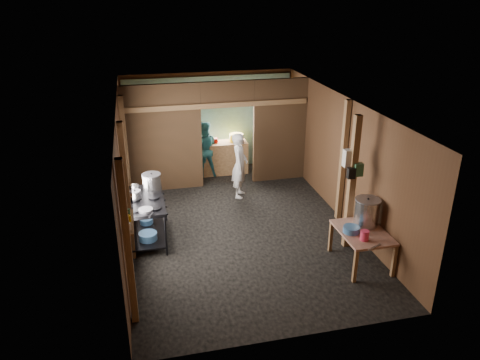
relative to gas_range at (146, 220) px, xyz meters
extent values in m
cube|color=black|center=(1.88, 0.21, -0.44)|extent=(4.50, 7.00, 0.00)
cube|color=#43403C|center=(1.88, 0.21, 2.16)|extent=(4.50, 7.00, 0.00)
cube|color=#492D1A|center=(1.88, 3.71, 0.86)|extent=(4.50, 0.00, 2.60)
cube|color=#492D1A|center=(1.88, -3.29, 0.86)|extent=(4.50, 0.00, 2.60)
cube|color=#492D1A|center=(-0.37, 0.21, 0.86)|extent=(0.00, 7.00, 2.60)
cube|color=#492D1A|center=(4.13, 0.21, 0.86)|extent=(0.00, 7.00, 2.60)
cube|color=brown|center=(0.55, 2.41, 0.86)|extent=(1.85, 0.10, 2.60)
cube|color=brown|center=(3.46, 2.41, 0.86)|extent=(1.35, 0.10, 2.60)
cube|color=brown|center=(2.13, 2.41, 1.86)|extent=(1.30, 0.10, 0.60)
cube|color=#88C5C4|center=(1.88, 3.65, 0.81)|extent=(4.40, 0.06, 2.50)
cube|color=#A2774A|center=(2.18, 3.16, -0.02)|extent=(1.20, 0.50, 0.85)
cylinder|color=silver|center=(2.13, 3.61, 1.46)|extent=(0.20, 0.03, 0.20)
cube|color=#A2774A|center=(-0.30, -2.39, 0.86)|extent=(0.10, 0.12, 2.60)
cube|color=#A2774A|center=(-0.30, -0.59, 0.86)|extent=(0.10, 0.12, 2.60)
cube|color=#A2774A|center=(-0.30, 1.41, 0.86)|extent=(0.10, 0.12, 2.60)
cube|color=#A2774A|center=(4.06, 0.01, 0.86)|extent=(0.10, 0.12, 2.60)
cube|color=#A2774A|center=(3.73, -1.09, 0.86)|extent=(0.12, 0.12, 2.60)
cube|color=#A2774A|center=(1.88, 2.36, 1.61)|extent=(4.40, 0.12, 0.12)
cylinder|color=gray|center=(-0.33, 0.61, 1.21)|extent=(0.03, 0.34, 0.34)
cylinder|color=black|center=(-0.33, 1.01, 1.11)|extent=(0.03, 0.30, 0.30)
cube|color=#A2774A|center=(-0.27, -1.89, 0.96)|extent=(0.14, 0.80, 0.03)
cylinder|color=silver|center=(-0.27, -2.14, 1.02)|extent=(0.07, 0.07, 0.10)
cylinder|color=#BD8900|center=(-0.27, -1.89, 1.02)|extent=(0.08, 0.08, 0.10)
cylinder|color=#2B5939|center=(-0.27, -1.67, 1.02)|extent=(0.06, 0.06, 0.10)
cube|color=silver|center=(3.68, -1.01, 1.34)|extent=(0.22, 0.15, 0.32)
cube|color=#2B5939|center=(3.80, -1.15, 1.16)|extent=(0.16, 0.12, 0.24)
cube|color=black|center=(3.66, -1.17, 1.11)|extent=(0.14, 0.10, 0.20)
cylinder|color=#BBBBBE|center=(-0.17, 0.50, 0.49)|extent=(0.19, 0.19, 0.10)
cylinder|color=#3A689B|center=(0.00, -0.31, -0.20)|extent=(0.35, 0.35, 0.14)
cylinder|color=#3A689B|center=(0.00, 0.37, -0.22)|extent=(0.27, 0.27, 0.11)
cylinder|color=#3A689B|center=(3.49, -1.71, 0.27)|extent=(0.33, 0.33, 0.11)
cylinder|color=#DE3156|center=(3.59, -2.01, 0.30)|extent=(0.19, 0.19, 0.18)
cube|color=#BBBBBE|center=(3.65, -2.26, 0.22)|extent=(0.29, 0.15, 0.01)
cylinder|color=#BD8900|center=(2.52, 3.16, 0.51)|extent=(0.37, 0.37, 0.21)
cylinder|color=#A40900|center=(1.96, 3.16, 0.47)|extent=(0.11, 0.11, 0.13)
imported|color=silver|center=(2.25, 1.61, 0.34)|extent=(0.54, 0.66, 1.55)
imported|color=#296E77|center=(1.64, 3.09, 0.29)|extent=(0.76, 0.62, 1.46)
camera|label=1|loc=(-0.04, -8.24, 4.24)|focal=34.74mm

